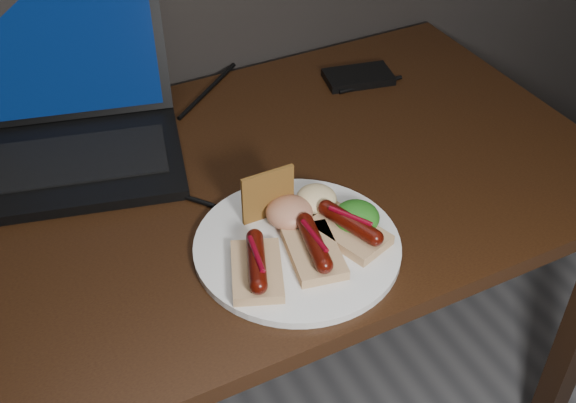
# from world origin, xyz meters

# --- Properties ---
(desk) EXTENTS (1.40, 0.70, 0.75)m
(desk) POSITION_xyz_m (0.00, 1.38, 0.66)
(desk) COLOR black
(desk) RESTS_ON ground
(laptop) EXTENTS (0.42, 0.42, 0.25)m
(laptop) POSITION_xyz_m (-0.13, 1.61, 0.80)
(laptop) COLOR black
(laptop) RESTS_ON desk
(hard_drive) EXTENTS (0.15, 0.10, 0.02)m
(hard_drive) POSITION_xyz_m (0.42, 1.58, 0.76)
(hard_drive) COLOR black
(hard_drive) RESTS_ON desk
(desk_cables) EXTENTS (1.02, 0.41, 0.01)m
(desk_cables) POSITION_xyz_m (-0.01, 1.53, 0.75)
(desk_cables) COLOR black
(desk_cables) RESTS_ON desk
(plate) EXTENTS (0.37, 0.37, 0.01)m
(plate) POSITION_xyz_m (0.09, 1.20, 0.76)
(plate) COLOR white
(plate) RESTS_ON desk
(bread_sausage_left) EXTENTS (0.11, 0.13, 0.04)m
(bread_sausage_left) POSITION_xyz_m (0.01, 1.17, 0.78)
(bread_sausage_left) COLOR #D9B27F
(bread_sausage_left) RESTS_ON plate
(bread_sausage_center) EXTENTS (0.09, 0.13, 0.04)m
(bread_sausage_center) POSITION_xyz_m (0.10, 1.17, 0.78)
(bread_sausage_center) COLOR #D9B27F
(bread_sausage_center) RESTS_ON plate
(bread_sausage_right) EXTENTS (0.10, 0.13, 0.04)m
(bread_sausage_right) POSITION_xyz_m (0.16, 1.18, 0.78)
(bread_sausage_right) COLOR #D9B27F
(bread_sausage_right) RESTS_ON plate
(crispbread) EXTENTS (0.09, 0.01, 0.08)m
(crispbread) POSITION_xyz_m (0.08, 1.28, 0.80)
(crispbread) COLOR olive
(crispbread) RESTS_ON plate
(salad_greens) EXTENTS (0.07, 0.07, 0.04)m
(salad_greens) POSITION_xyz_m (0.19, 1.20, 0.78)
(salad_greens) COLOR #1B5410
(salad_greens) RESTS_ON plate
(salsa_mound) EXTENTS (0.07, 0.07, 0.04)m
(salsa_mound) POSITION_xyz_m (0.10, 1.25, 0.78)
(salsa_mound) COLOR #A71B10
(salsa_mound) RESTS_ON plate
(coleslaw_mound) EXTENTS (0.06, 0.06, 0.04)m
(coleslaw_mound) POSITION_xyz_m (0.15, 1.26, 0.78)
(coleslaw_mound) COLOR silver
(coleslaw_mound) RESTS_ON plate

